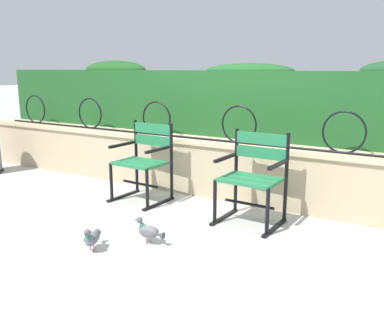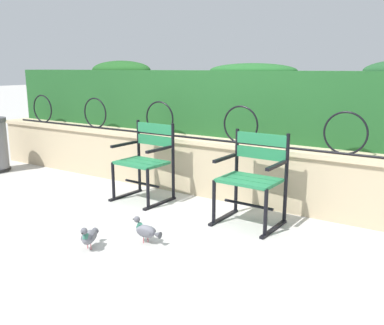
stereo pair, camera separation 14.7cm
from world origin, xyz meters
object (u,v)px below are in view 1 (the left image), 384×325
Objects in this scene: park_chair_left at (144,160)px; park_chair_right at (253,175)px; pigeon_far_side at (149,231)px; pigeon_near_chairs at (92,238)px.

park_chair_left is 1.00× the size of park_chair_right.
park_chair_right reaches higher than pigeon_far_side.
park_chair_left is at bearing 178.67° from park_chair_right.
park_chair_right is at bearing 60.22° from pigeon_far_side.
park_chair_right reaches higher than pigeon_near_chairs.
park_chair_left reaches higher than pigeon_near_chairs.
park_chair_left is 1.31m from pigeon_far_side.
park_chair_left is 1.47m from pigeon_near_chairs.
park_chair_right is at bearing 56.55° from pigeon_near_chairs.
pigeon_near_chairs is at bearing -123.45° from park_chair_right.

